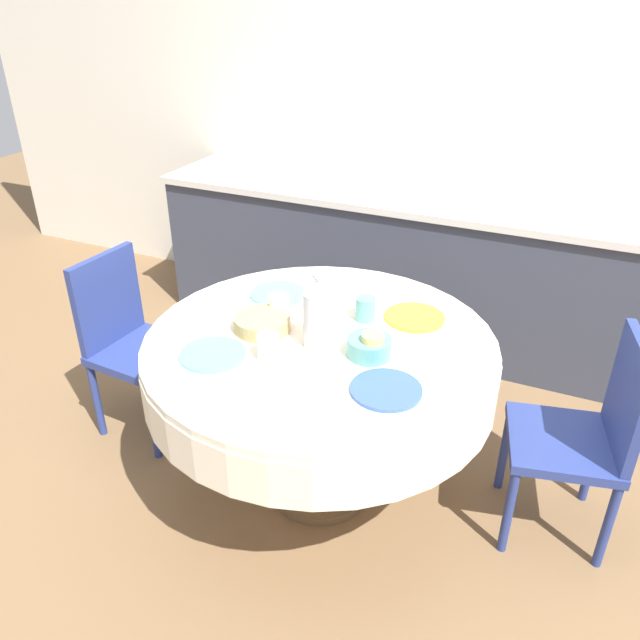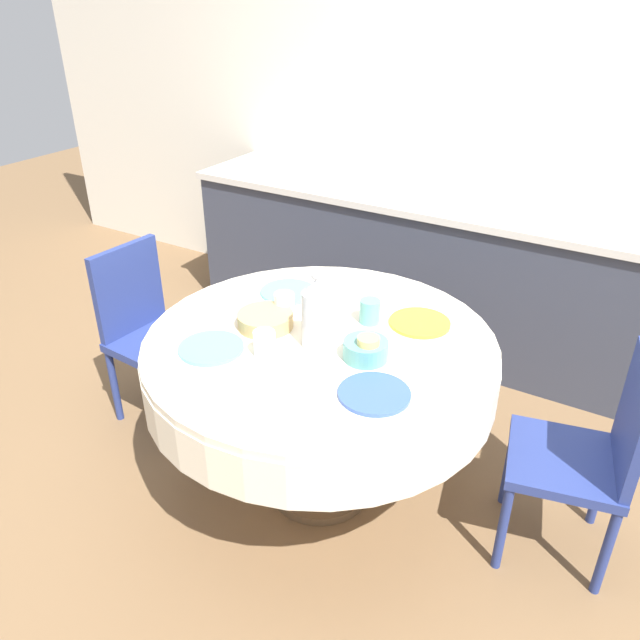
{
  "view_description": "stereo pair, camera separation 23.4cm",
  "coord_description": "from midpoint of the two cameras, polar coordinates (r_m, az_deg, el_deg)",
  "views": [
    {
      "loc": [
        0.85,
        -1.86,
        1.98
      ],
      "look_at": [
        0.0,
        0.0,
        0.85
      ],
      "focal_mm": 35.0,
      "sensor_mm": 36.0,
      "label": 1
    },
    {
      "loc": [
        1.06,
        -1.75,
        1.98
      ],
      "look_at": [
        0.0,
        0.0,
        0.85
      ],
      "focal_mm": 35.0,
      "sensor_mm": 36.0,
      "label": 2
    }
  ],
  "objects": [
    {
      "name": "ground_plane",
      "position": [
        2.84,
        2.43,
        -15.19
      ],
      "size": [
        12.0,
        12.0,
        0.0
      ],
      "primitive_type": "plane",
      "color": "brown"
    },
    {
      "name": "wall_back",
      "position": [
        3.81,
        16.89,
        17.52
      ],
      "size": [
        7.0,
        0.05,
        2.6
      ],
      "color": "silver",
      "rests_on": "ground_plane"
    },
    {
      "name": "kitchen_counter",
      "position": [
        3.76,
        13.65,
        4.05
      ],
      "size": [
        3.24,
        0.64,
        0.9
      ],
      "color": "#383D4C",
      "rests_on": "ground_plane"
    },
    {
      "name": "dining_table",
      "position": [
        2.44,
        2.75,
        -4.26
      ],
      "size": [
        1.36,
        1.36,
        0.77
      ],
      "color": "brown",
      "rests_on": "ground_plane"
    },
    {
      "name": "chair_left",
      "position": [
        2.52,
        26.0,
        -10.83
      ],
      "size": [
        0.48,
        0.48,
        0.88
      ],
      "rotation": [
        0.0,
        0.0,
        -4.49
      ],
      "color": "navy",
      "rests_on": "ground_plane"
    },
    {
      "name": "chair_right",
      "position": [
        3.1,
        -13.4,
        -0.63
      ],
      "size": [
        0.43,
        0.43,
        0.88
      ],
      "rotation": [
        0.0,
        0.0,
        -1.64
      ],
      "color": "navy",
      "rests_on": "ground_plane"
    },
    {
      "name": "plate_near_left",
      "position": [
        2.32,
        -7.1,
        -2.64
      ],
      "size": [
        0.24,
        0.24,
        0.01
      ],
      "primitive_type": "cylinder",
      "color": "#60BCB7",
      "rests_on": "dining_table"
    },
    {
      "name": "cup_near_left",
      "position": [
        2.24,
        -2.14,
        -2.27
      ],
      "size": [
        0.08,
        0.08,
        0.1
      ],
      "primitive_type": "cylinder",
      "color": "white",
      "rests_on": "dining_table"
    },
    {
      "name": "plate_near_right",
      "position": [
        2.08,
        8.22,
        -6.79
      ],
      "size": [
        0.24,
        0.24,
        0.01
      ],
      "primitive_type": "cylinder",
      "color": "#3856AD",
      "rests_on": "dining_table"
    },
    {
      "name": "cup_near_right",
      "position": [
        2.23,
        7.42,
        -2.78
      ],
      "size": [
        0.08,
        0.08,
        0.1
      ],
      "primitive_type": "cylinder",
      "color": "#DBB766",
      "rests_on": "dining_table"
    },
    {
      "name": "plate_far_left",
      "position": [
        2.71,
        -0.46,
        2.54
      ],
      "size": [
        0.24,
        0.24,
        0.01
      ],
      "primitive_type": "cylinder",
      "color": "#60BCB7",
      "rests_on": "dining_table"
    },
    {
      "name": "cup_far_left",
      "position": [
        2.51,
        -0.63,
        1.35
      ],
      "size": [
        0.08,
        0.08,
        0.1
      ],
      "primitive_type": "cylinder",
      "color": "white",
      "rests_on": "dining_table"
    },
    {
      "name": "plate_far_right",
      "position": [
        2.52,
        11.74,
        -0.32
      ],
      "size": [
        0.24,
        0.24,
        0.01
      ],
      "primitive_type": "cylinder",
      "color": "yellow",
      "rests_on": "dining_table"
    },
    {
      "name": "cup_far_right",
      "position": [
        2.48,
        7.27,
        0.71
      ],
      "size": [
        0.08,
        0.08,
        0.1
      ],
      "primitive_type": "cylinder",
      "color": "#5BA39E",
      "rests_on": "dining_table"
    },
    {
      "name": "coffee_carafe",
      "position": [
        2.27,
        2.54,
        0.46
      ],
      "size": [
        0.1,
        0.1,
        0.3
      ],
      "color": "#B2B2B7",
      "rests_on": "dining_table"
    },
    {
      "name": "bread_basket",
      "position": [
        2.44,
        -2.31,
        -0.08
      ],
      "size": [
        0.22,
        0.22,
        0.06
      ],
      "primitive_type": "cylinder",
      "color": "tan",
      "rests_on": "dining_table"
    },
    {
      "name": "fruit_bowl",
      "position": [
        2.25,
        7.17,
        -2.81
      ],
      "size": [
        0.16,
        0.16,
        0.07
      ],
      "primitive_type": "cylinder",
      "color": "#569993",
      "rests_on": "dining_table"
    }
  ]
}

